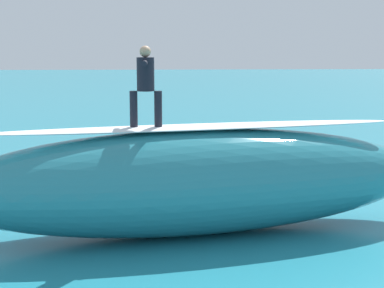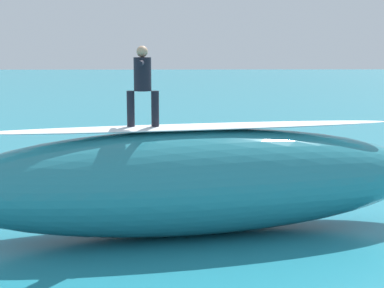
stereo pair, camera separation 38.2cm
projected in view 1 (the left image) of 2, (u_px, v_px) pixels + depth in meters
The scene contains 9 objects.
ground_plane at pixel (220, 198), 14.35m from camera, with size 120.00×120.00×0.00m, color teal.
wave_crest at pixel (194, 182), 11.60m from camera, with size 9.10×2.18×1.95m, color teal.
wave_foam_lip at pixel (194, 127), 11.44m from camera, with size 7.73×0.76×0.08m, color white.
surfboard_riding at pixel (146, 129), 11.23m from camera, with size 2.05×0.46×0.06m, color #33B2D1.
surfer_riding at pixel (146, 80), 11.09m from camera, with size 0.57×1.37×1.44m.
surfboard_paddling at pixel (226, 186), 15.30m from camera, with size 2.28×0.56×0.07m, color #E0563D.
surfer_paddling at pixel (224, 181), 15.16m from camera, with size 0.91×1.56×0.30m.
foam_patch_near at pixel (155, 175), 16.35m from camera, with size 0.78×0.75×0.14m, color white.
foam_patch_mid at pixel (106, 212), 12.95m from camera, with size 0.81×0.58×0.12m, color white.
Camera 1 is at (1.26, 13.90, 3.59)m, focal length 58.89 mm.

